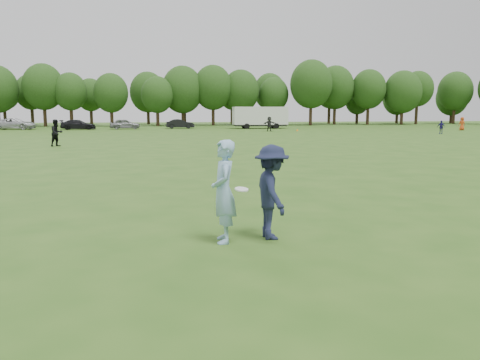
{
  "coord_description": "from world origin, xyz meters",
  "views": [
    {
      "loc": [
        -0.88,
        -9.75,
        2.63
      ],
      "look_at": [
        0.8,
        0.42,
        1.1
      ],
      "focal_mm": 35.0,
      "sensor_mm": 36.0,
      "label": 1
    }
  ],
  "objects_px": {
    "defender": "(272,192)",
    "cargo_trailer": "(260,117)",
    "thrower": "(224,192)",
    "car_e": "(125,124)",
    "field_cone": "(297,130)",
    "player_far_b": "(441,127)",
    "player_far_a": "(57,133)",
    "car_f": "(180,124)",
    "car_c": "(15,124)",
    "player_far_d": "(269,124)",
    "car_d": "(78,125)",
    "player_far_c": "(462,124)"
  },
  "relations": [
    {
      "from": "player_far_a",
      "to": "car_e",
      "type": "bearing_deg",
      "value": 39.03
    },
    {
      "from": "field_cone",
      "to": "player_far_c",
      "type": "bearing_deg",
      "value": -3.59
    },
    {
      "from": "car_f",
      "to": "player_far_c",
      "type": "bearing_deg",
      "value": -109.56
    },
    {
      "from": "player_far_a",
      "to": "player_far_b",
      "type": "relative_size",
      "value": 1.31
    },
    {
      "from": "thrower",
      "to": "player_far_c",
      "type": "xyz_separation_m",
      "value": [
        38.88,
        48.76,
        -0.14
      ]
    },
    {
      "from": "player_far_a",
      "to": "field_cone",
      "type": "xyz_separation_m",
      "value": [
        25.16,
        22.73,
        -0.85
      ]
    },
    {
      "from": "player_far_d",
      "to": "car_f",
      "type": "relative_size",
      "value": 0.45
    },
    {
      "from": "defender",
      "to": "thrower",
      "type": "bearing_deg",
      "value": 93.69
    },
    {
      "from": "defender",
      "to": "player_far_b",
      "type": "height_order",
      "value": "defender"
    },
    {
      "from": "player_far_b",
      "to": "car_f",
      "type": "relative_size",
      "value": 0.36
    },
    {
      "from": "car_e",
      "to": "field_cone",
      "type": "height_order",
      "value": "car_e"
    },
    {
      "from": "player_far_c",
      "to": "thrower",
      "type": "bearing_deg",
      "value": 56.64
    },
    {
      "from": "car_e",
      "to": "car_f",
      "type": "relative_size",
      "value": 1.03
    },
    {
      "from": "thrower",
      "to": "player_far_d",
      "type": "relative_size",
      "value": 1.1
    },
    {
      "from": "cargo_trailer",
      "to": "car_f",
      "type": "bearing_deg",
      "value": 170.91
    },
    {
      "from": "car_f",
      "to": "player_far_d",
      "type": "bearing_deg",
      "value": -136.82
    },
    {
      "from": "defender",
      "to": "player_far_b",
      "type": "distance_m",
      "value": 49.74
    },
    {
      "from": "player_far_c",
      "to": "car_f",
      "type": "height_order",
      "value": "player_far_c"
    },
    {
      "from": "player_far_a",
      "to": "player_far_d",
      "type": "xyz_separation_m",
      "value": [
        21.36,
        22.47,
        -0.06
      ]
    },
    {
      "from": "defender",
      "to": "player_far_b",
      "type": "relative_size",
      "value": 1.28
    },
    {
      "from": "player_far_d",
      "to": "car_e",
      "type": "xyz_separation_m",
      "value": [
        -18.9,
        10.29,
        -0.21
      ]
    },
    {
      "from": "defender",
      "to": "cargo_trailer",
      "type": "distance_m",
      "value": 60.36
    },
    {
      "from": "thrower",
      "to": "cargo_trailer",
      "type": "distance_m",
      "value": 60.68
    },
    {
      "from": "thrower",
      "to": "defender",
      "type": "xyz_separation_m",
      "value": [
        1.01,
        0.11,
        -0.06
      ]
    },
    {
      "from": "car_c",
      "to": "cargo_trailer",
      "type": "relative_size",
      "value": 0.63
    },
    {
      "from": "player_far_c",
      "to": "car_c",
      "type": "distance_m",
      "value": 61.76
    },
    {
      "from": "thrower",
      "to": "field_cone",
      "type": "relative_size",
      "value": 6.89
    },
    {
      "from": "player_far_b",
      "to": "car_f",
      "type": "height_order",
      "value": "player_far_b"
    },
    {
      "from": "player_far_a",
      "to": "car_d",
      "type": "bearing_deg",
      "value": 50.18
    },
    {
      "from": "car_d",
      "to": "car_f",
      "type": "bearing_deg",
      "value": -85.79
    },
    {
      "from": "player_far_d",
      "to": "car_d",
      "type": "xyz_separation_m",
      "value": [
        -25.21,
        9.5,
        -0.25
      ]
    },
    {
      "from": "player_far_a",
      "to": "car_f",
      "type": "bearing_deg",
      "value": 26.19
    },
    {
      "from": "player_far_d",
      "to": "car_c",
      "type": "distance_m",
      "value": 35.87
    },
    {
      "from": "car_c",
      "to": "cargo_trailer",
      "type": "distance_m",
      "value": 34.82
    },
    {
      "from": "player_far_a",
      "to": "car_c",
      "type": "xyz_separation_m",
      "value": [
        -12.67,
        33.79,
        -0.21
      ]
    },
    {
      "from": "thrower",
      "to": "player_far_d",
      "type": "bearing_deg",
      "value": 167.65
    },
    {
      "from": "player_far_a",
      "to": "field_cone",
      "type": "relative_size",
      "value": 6.64
    },
    {
      "from": "defender",
      "to": "car_e",
      "type": "bearing_deg",
      "value": 4.41
    },
    {
      "from": "player_far_a",
      "to": "car_e",
      "type": "height_order",
      "value": "player_far_a"
    },
    {
      "from": "player_far_a",
      "to": "player_far_d",
      "type": "bearing_deg",
      "value": -0.23
    },
    {
      "from": "player_far_a",
      "to": "player_far_b",
      "type": "height_order",
      "value": "player_far_a"
    },
    {
      "from": "player_far_a",
      "to": "car_c",
      "type": "distance_m",
      "value": 36.09
    },
    {
      "from": "thrower",
      "to": "defender",
      "type": "bearing_deg",
      "value": 98.02
    },
    {
      "from": "thrower",
      "to": "car_f",
      "type": "xyz_separation_m",
      "value": [
        1.44,
        61.1,
        -0.35
      ]
    },
    {
      "from": "car_e",
      "to": "player_far_c",
      "type": "bearing_deg",
      "value": -110.45
    },
    {
      "from": "defender",
      "to": "car_f",
      "type": "bearing_deg",
      "value": -3.09
    },
    {
      "from": "defender",
      "to": "car_f",
      "type": "height_order",
      "value": "defender"
    },
    {
      "from": "defender",
      "to": "player_far_d",
      "type": "xyz_separation_m",
      "value": [
        11.42,
        49.81,
        -0.04
      ]
    },
    {
      "from": "defender",
      "to": "field_cone",
      "type": "bearing_deg",
      "value": -19.59
    },
    {
      "from": "player_far_b",
      "to": "car_e",
      "type": "bearing_deg",
      "value": -157.02
    }
  ]
}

